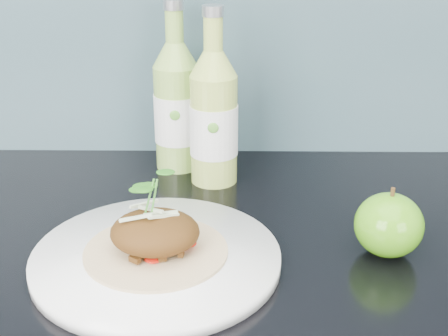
{
  "coord_description": "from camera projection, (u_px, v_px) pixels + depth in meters",
  "views": [
    {
      "loc": [
        0.01,
        0.97,
        1.3
      ],
      "look_at": [
        -0.0,
        1.67,
        1.0
      ],
      "focal_mm": 50.0,
      "sensor_mm": 36.0,
      "label": 1
    }
  ],
  "objects": [
    {
      "name": "pork_taco",
      "position": [
        155.0,
        231.0,
        0.73
      ],
      "size": [
        0.17,
        0.17,
        0.1
      ],
      "color": "tan",
      "rests_on": "dinner_plate"
    },
    {
      "name": "green_apple",
      "position": [
        389.0,
        225.0,
        0.75
      ],
      "size": [
        0.1,
        0.1,
        0.09
      ],
      "rotation": [
        0.0,
        0.0,
        -0.27
      ],
      "color": "#3C860E",
      "rests_on": "kitchen_counter"
    },
    {
      "name": "dinner_plate",
      "position": [
        156.0,
        258.0,
        0.74
      ],
      "size": [
        0.38,
        0.38,
        0.02
      ],
      "color": "white",
      "rests_on": "kitchen_counter"
    },
    {
      "name": "cider_bottle_right",
      "position": [
        214.0,
        118.0,
        0.93
      ],
      "size": [
        0.09,
        0.09,
        0.27
      ],
      "rotation": [
        0.0,
        0.0,
        -0.3
      ],
      "color": "#ADC652",
      "rests_on": "kitchen_counter"
    },
    {
      "name": "cider_bottle_left",
      "position": [
        177.0,
        107.0,
        0.98
      ],
      "size": [
        0.09,
        0.09,
        0.27
      ],
      "rotation": [
        0.0,
        0.0,
        -0.25
      ],
      "color": "#8FBB4E",
      "rests_on": "kitchen_counter"
    }
  ]
}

